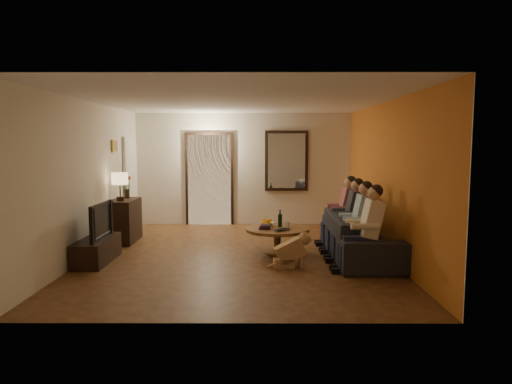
{
  "coord_description": "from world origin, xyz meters",
  "views": [
    {
      "loc": [
        0.33,
        -7.64,
        1.88
      ],
      "look_at": [
        0.3,
        0.3,
        1.05
      ],
      "focal_mm": 32.0,
      "sensor_mm": 36.0,
      "label": 1
    }
  ],
  "objects_px": {
    "sofa": "(360,236)",
    "laptop": "(284,230)",
    "person_c": "(351,219)",
    "person_d": "(344,213)",
    "dresser": "(124,221)",
    "tv": "(96,221)",
    "bowl": "(267,224)",
    "person_b": "(358,225)",
    "table_lamp": "(120,187)",
    "dog": "(290,249)",
    "tv_stand": "(97,250)",
    "coffee_table": "(277,241)",
    "person_a": "(367,232)",
    "wine_bottle": "(280,218)"
  },
  "relations": [
    {
      "from": "tv",
      "to": "table_lamp",
      "type": "bearing_deg",
      "value": 0.0
    },
    {
      "from": "dog",
      "to": "person_a",
      "type": "bearing_deg",
      "value": -21.67
    },
    {
      "from": "person_a",
      "to": "person_d",
      "type": "relative_size",
      "value": 1.0
    },
    {
      "from": "tv_stand",
      "to": "person_d",
      "type": "bearing_deg",
      "value": 16.59
    },
    {
      "from": "tv_stand",
      "to": "person_d",
      "type": "height_order",
      "value": "person_d"
    },
    {
      "from": "tv",
      "to": "person_a",
      "type": "xyz_separation_m",
      "value": [
        4.19,
        -0.55,
        -0.07
      ]
    },
    {
      "from": "sofa",
      "to": "dog",
      "type": "relative_size",
      "value": 4.38
    },
    {
      "from": "tv_stand",
      "to": "sofa",
      "type": "relative_size",
      "value": 0.47
    },
    {
      "from": "person_c",
      "to": "laptop",
      "type": "relative_size",
      "value": 3.65
    },
    {
      "from": "sofa",
      "to": "person_d",
      "type": "bearing_deg",
      "value": 7.28
    },
    {
      "from": "sofa",
      "to": "dog",
      "type": "distance_m",
      "value": 1.38
    },
    {
      "from": "person_c",
      "to": "laptop",
      "type": "bearing_deg",
      "value": -163.52
    },
    {
      "from": "person_c",
      "to": "tv_stand",
      "type": "bearing_deg",
      "value": -171.21
    },
    {
      "from": "person_b",
      "to": "coffee_table",
      "type": "distance_m",
      "value": 1.43
    },
    {
      "from": "sofa",
      "to": "coffee_table",
      "type": "distance_m",
      "value": 1.4
    },
    {
      "from": "sofa",
      "to": "tv_stand",
      "type": "bearing_deg",
      "value": 95.57
    },
    {
      "from": "table_lamp",
      "to": "dog",
      "type": "relative_size",
      "value": 0.96
    },
    {
      "from": "person_b",
      "to": "person_c",
      "type": "bearing_deg",
      "value": 90.0
    },
    {
      "from": "person_d",
      "to": "person_b",
      "type": "bearing_deg",
      "value": -90.0
    },
    {
      "from": "dresser",
      "to": "person_b",
      "type": "bearing_deg",
      "value": -19.73
    },
    {
      "from": "person_c",
      "to": "person_d",
      "type": "distance_m",
      "value": 0.6
    },
    {
      "from": "dog",
      "to": "coffee_table",
      "type": "bearing_deg",
      "value": 91.14
    },
    {
      "from": "table_lamp",
      "to": "sofa",
      "type": "bearing_deg",
      "value": -12.9
    },
    {
      "from": "person_c",
      "to": "sofa",
      "type": "bearing_deg",
      "value": -71.57
    },
    {
      "from": "tv",
      "to": "bowl",
      "type": "relative_size",
      "value": 3.85
    },
    {
      "from": "tv_stand",
      "to": "person_a",
      "type": "distance_m",
      "value": 4.24
    },
    {
      "from": "laptop",
      "to": "table_lamp",
      "type": "bearing_deg",
      "value": 116.63
    },
    {
      "from": "dresser",
      "to": "tv",
      "type": "xyz_separation_m",
      "value": [
        0.0,
        -1.55,
        0.26
      ]
    },
    {
      "from": "tv_stand",
      "to": "dresser",
      "type": "bearing_deg",
      "value": 90.0
    },
    {
      "from": "person_d",
      "to": "table_lamp",
      "type": "bearing_deg",
      "value": 178.87
    },
    {
      "from": "table_lamp",
      "to": "laptop",
      "type": "bearing_deg",
      "value": -18.82
    },
    {
      "from": "person_b",
      "to": "bowl",
      "type": "height_order",
      "value": "person_b"
    },
    {
      "from": "person_d",
      "to": "dog",
      "type": "xyz_separation_m",
      "value": [
        -1.11,
        -1.55,
        -0.32
      ]
    },
    {
      "from": "sofa",
      "to": "coffee_table",
      "type": "xyz_separation_m",
      "value": [
        -1.37,
        0.23,
        -0.13
      ]
    },
    {
      "from": "table_lamp",
      "to": "dog",
      "type": "distance_m",
      "value": 3.58
    },
    {
      "from": "tv",
      "to": "coffee_table",
      "type": "distance_m",
      "value": 3.01
    },
    {
      "from": "tv",
      "to": "laptop",
      "type": "distance_m",
      "value": 3.04
    },
    {
      "from": "person_d",
      "to": "laptop",
      "type": "relative_size",
      "value": 3.65
    },
    {
      "from": "table_lamp",
      "to": "person_d",
      "type": "relative_size",
      "value": 0.45
    },
    {
      "from": "person_a",
      "to": "wine_bottle",
      "type": "xyz_separation_m",
      "value": [
        -1.22,
        1.23,
        0.01
      ]
    },
    {
      "from": "bowl",
      "to": "coffee_table",
      "type": "bearing_deg",
      "value": -50.71
    },
    {
      "from": "dog",
      "to": "person_d",
      "type": "bearing_deg",
      "value": 45.33
    },
    {
      "from": "person_d",
      "to": "bowl",
      "type": "xyz_separation_m",
      "value": [
        -1.45,
        -0.45,
        -0.12
      ]
    },
    {
      "from": "dresser",
      "to": "person_c",
      "type": "relative_size",
      "value": 0.77
    },
    {
      "from": "table_lamp",
      "to": "wine_bottle",
      "type": "height_order",
      "value": "table_lamp"
    },
    {
      "from": "coffee_table",
      "to": "wine_bottle",
      "type": "bearing_deg",
      "value": 63.43
    },
    {
      "from": "coffee_table",
      "to": "bowl",
      "type": "height_order",
      "value": "bowl"
    },
    {
      "from": "dresser",
      "to": "sofa",
      "type": "xyz_separation_m",
      "value": [
        4.29,
        -1.2,
        -0.05
      ]
    },
    {
      "from": "dresser",
      "to": "coffee_table",
      "type": "height_order",
      "value": "dresser"
    },
    {
      "from": "sofa",
      "to": "laptop",
      "type": "relative_size",
      "value": 7.46
    }
  ]
}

